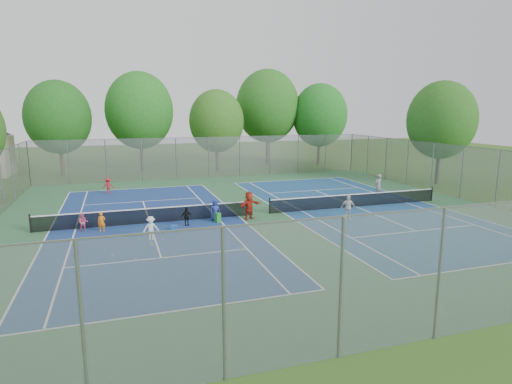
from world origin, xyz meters
TOP-DOWN VIEW (x-y plane):
  - ground at (0.00, 0.00)m, footprint 120.00×120.00m
  - court_pad at (0.00, 0.00)m, footprint 32.00×32.00m
  - court_left at (-7.00, 0.00)m, footprint 10.97×23.77m
  - court_right at (7.00, 0.00)m, footprint 10.97×23.77m
  - net_left at (-7.00, 0.00)m, footprint 12.87×0.10m
  - net_right at (7.00, 0.00)m, footprint 12.87×0.10m
  - fence_north at (0.00, 16.00)m, footprint 32.00×0.10m
  - fence_south at (0.00, -16.00)m, footprint 32.00×0.10m
  - fence_east at (16.00, 0.00)m, footprint 0.10×32.00m
  - tree_nw at (-14.00, 22.00)m, footprint 6.40×6.40m
  - tree_nl at (-6.00, 23.00)m, footprint 7.20×7.20m
  - tree_nc at (2.00, 21.00)m, footprint 6.00×6.00m
  - tree_nr at (9.00, 24.00)m, footprint 7.60×7.60m
  - tree_ne at (15.00, 22.00)m, footprint 6.60×6.60m
  - tree_side_e at (19.00, 6.00)m, footprint 6.00×6.00m
  - ball_crate at (-5.83, -1.94)m, footprint 0.38×0.38m
  - ball_hopper at (-3.10, -1.08)m, footprint 0.39×0.39m
  - student_a at (-9.66, -1.02)m, footprint 0.41×0.28m
  - student_b at (-10.64, -0.60)m, footprint 0.51×0.39m
  - student_c at (-7.18, -3.41)m, footprint 0.84×0.52m
  - student_d at (-4.99, -1.21)m, footprint 0.69×0.41m
  - student_e at (-3.15, -0.60)m, footprint 0.72×0.56m
  - student_f at (-1.07, -0.92)m, footprint 1.70×1.10m
  - child_far_baseline at (-9.44, 10.44)m, footprint 0.83×0.48m
  - instructor at (10.27, 2.26)m, footprint 0.75×0.58m
  - teen_court_b at (4.67, -2.89)m, footprint 0.95×0.55m
  - tennis_ball_0 at (-8.12, -6.27)m, footprint 0.07×0.07m
  - tennis_ball_1 at (-6.62, -3.55)m, footprint 0.07×0.07m
  - tennis_ball_2 at (-3.05, -2.05)m, footprint 0.07×0.07m
  - tennis_ball_3 at (-6.79, -6.61)m, footprint 0.07×0.07m
  - tennis_ball_4 at (-6.05, -6.40)m, footprint 0.07×0.07m
  - tennis_ball_5 at (-4.68, -6.43)m, footprint 0.07×0.07m
  - tennis_ball_6 at (-7.75, -3.06)m, footprint 0.07×0.07m
  - tennis_ball_7 at (-7.25, -4.15)m, footprint 0.07×0.07m
  - tennis_ball_8 at (-3.29, -4.33)m, footprint 0.07×0.07m
  - tennis_ball_9 at (-8.74, -2.54)m, footprint 0.07×0.07m
  - tennis_ball_10 at (-9.12, -5.38)m, footprint 0.07×0.07m
  - tennis_ball_11 at (-7.19, -4.43)m, footprint 0.07×0.07m

SIDE VIEW (x-z plane):
  - ground at x=0.00m, z-range 0.00..0.00m
  - court_pad at x=0.00m, z-range 0.00..0.01m
  - court_left at x=-7.00m, z-range 0.01..0.02m
  - court_right at x=7.00m, z-range 0.01..0.02m
  - tennis_ball_0 at x=-8.12m, z-range 0.00..0.07m
  - tennis_ball_1 at x=-6.62m, z-range 0.00..0.07m
  - tennis_ball_2 at x=-3.05m, z-range 0.00..0.07m
  - tennis_ball_3 at x=-6.79m, z-range 0.00..0.07m
  - tennis_ball_4 at x=-6.05m, z-range 0.00..0.07m
  - tennis_ball_5 at x=-4.68m, z-range 0.00..0.07m
  - tennis_ball_6 at x=-7.75m, z-range 0.00..0.07m
  - tennis_ball_7 at x=-7.25m, z-range 0.00..0.07m
  - tennis_ball_8 at x=-3.29m, z-range 0.00..0.07m
  - tennis_ball_9 at x=-8.74m, z-range 0.00..0.07m
  - tennis_ball_10 at x=-9.12m, z-range 0.00..0.07m
  - tennis_ball_11 at x=-7.19m, z-range 0.00..0.07m
  - ball_crate at x=-5.83m, z-range 0.00..0.28m
  - ball_hopper at x=-3.10m, z-range 0.00..0.59m
  - net_left at x=-7.00m, z-range 0.00..0.91m
  - net_right at x=7.00m, z-range 0.00..0.91m
  - student_b at x=-10.64m, z-range 0.00..1.04m
  - student_d at x=-4.99m, z-range 0.00..1.10m
  - student_a at x=-9.66m, z-range 0.00..1.11m
  - student_c at x=-7.18m, z-range 0.00..1.27m
  - child_far_baseline at x=-9.44m, z-range 0.00..1.28m
  - student_e at x=-3.15m, z-range 0.00..1.31m
  - teen_court_b at x=4.67m, z-range 0.00..1.53m
  - student_f at x=-1.07m, z-range 0.00..1.75m
  - instructor at x=10.27m, z-range 0.00..1.84m
  - fence_north at x=0.00m, z-range 0.00..4.00m
  - fence_south at x=0.00m, z-range 0.00..4.00m
  - fence_east at x=16.00m, z-range 0.00..4.00m
  - tree_nc at x=2.00m, z-range 0.97..9.82m
  - tree_side_e at x=19.00m, z-range 1.14..10.34m
  - tree_nw at x=-14.00m, z-range 1.10..10.68m
  - tree_ne at x=15.00m, z-range 1.08..10.85m
  - tree_nl at x=-6.00m, z-range 1.20..11.89m
  - tree_nr at x=9.00m, z-range 1.33..12.75m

